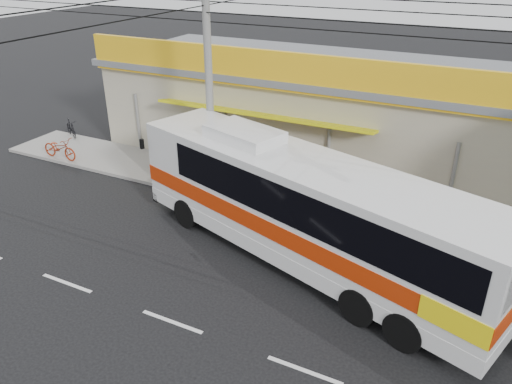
# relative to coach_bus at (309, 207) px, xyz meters

# --- Properties ---
(ground) EXTENTS (120.00, 120.00, 0.00)m
(ground) POSITION_rel_coach_bus_xyz_m (-2.34, -1.87, -2.16)
(ground) COLOR black
(ground) RESTS_ON ground
(sidewalk) EXTENTS (30.00, 3.20, 0.15)m
(sidewalk) POSITION_rel_coach_bus_xyz_m (-2.34, 4.13, -2.08)
(sidewalk) COLOR gray
(sidewalk) RESTS_ON ground
(lane_markings) EXTENTS (50.00, 0.12, 0.01)m
(lane_markings) POSITION_rel_coach_bus_xyz_m (-2.34, -4.37, -2.16)
(lane_markings) COLOR silver
(lane_markings) RESTS_ON ground
(storefront_building) EXTENTS (22.60, 9.20, 5.70)m
(storefront_building) POSITION_rel_coach_bus_xyz_m (-2.34, 9.67, 0.14)
(storefront_building) COLOR #ADA48B
(storefront_building) RESTS_ON ground
(coach_bus) EXTENTS (13.28, 6.66, 4.03)m
(coach_bus) POSITION_rel_coach_bus_xyz_m (0.00, 0.00, 0.00)
(coach_bus) COLOR silver
(coach_bus) RESTS_ON ground
(motorbike_red) EXTENTS (2.05, 0.75, 1.07)m
(motorbike_red) POSITION_rel_coach_bus_xyz_m (-13.95, 2.83, -1.47)
(motorbike_red) COLOR maroon
(motorbike_red) RESTS_ON sidewalk
(motorbike_dark) EXTENTS (1.57, 1.14, 0.93)m
(motorbike_dark) POSITION_rel_coach_bus_xyz_m (-15.84, 5.43, -1.54)
(motorbike_dark) COLOR black
(motorbike_dark) RESTS_ON sidewalk
(utility_pole) EXTENTS (34.00, 14.00, 9.17)m
(utility_pole) POSITION_rel_coach_bus_xyz_m (-5.55, 3.25, 5.41)
(utility_pole) COLOR slate
(utility_pole) RESTS_ON ground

